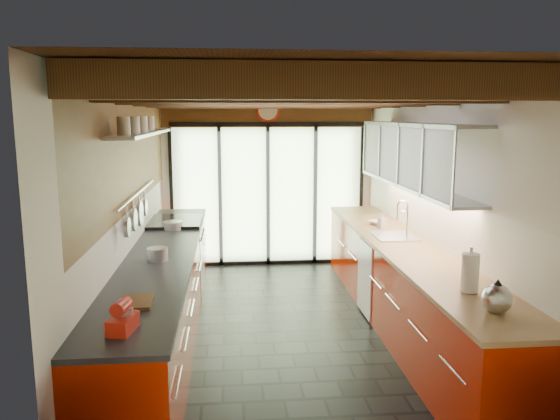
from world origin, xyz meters
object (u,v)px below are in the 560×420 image
at_px(bowl, 377,223).
at_px(soap_bottle, 382,220).
at_px(kettle, 497,297).
at_px(stand_mixer, 123,318).
at_px(paper_towel, 470,273).

bearing_deg(bowl, soap_bottle, -90.00).
bearing_deg(soap_bottle, kettle, -90.00).
relative_size(stand_mixer, soap_bottle, 1.43).
bearing_deg(paper_towel, stand_mixer, -167.86).
bearing_deg(bowl, stand_mixer, -128.24).
bearing_deg(kettle, stand_mixer, -177.57).
xyz_separation_m(kettle, paper_towel, (-0.00, 0.44, 0.04)).
bearing_deg(kettle, soap_bottle, 90.00).
bearing_deg(paper_towel, kettle, -90.00).
xyz_separation_m(paper_towel, soap_bottle, (0.00, 2.47, -0.06)).
relative_size(stand_mixer, bowl, 1.30).
relative_size(stand_mixer, paper_towel, 0.72).
bearing_deg(soap_bottle, bowl, 90.00).
relative_size(stand_mixer, kettle, 0.88).
bearing_deg(kettle, paper_towel, 90.00).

